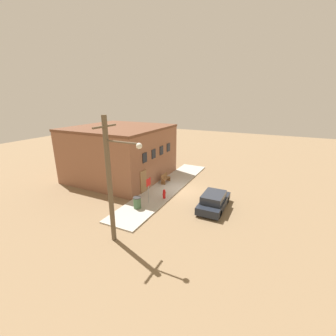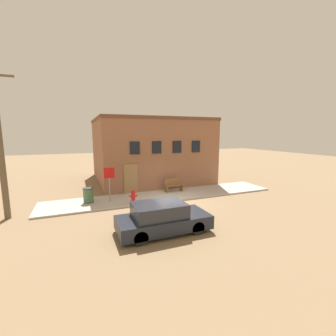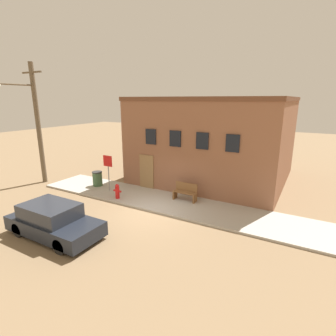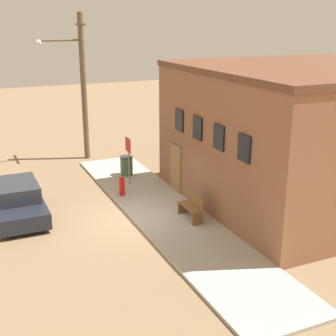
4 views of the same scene
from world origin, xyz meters
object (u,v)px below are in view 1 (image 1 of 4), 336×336
trash_bin (137,203)px  fire_hydrant (164,194)px  bench (165,178)px  utility_pole (111,179)px  stop_sign (149,186)px  parked_car (214,201)px

trash_bin → fire_hydrant: bearing=-23.4°
bench → trash_bin: size_ratio=1.39×
bench → utility_pole: 10.73m
fire_hydrant → stop_sign: 1.87m
stop_sign → bench: 4.91m
trash_bin → utility_pole: size_ratio=0.12×
fire_hydrant → bench: bench is taller
utility_pole → bench: bearing=8.8°
stop_sign → bench: (4.72, 0.84, -1.06)m
stop_sign → fire_hydrant: bearing=-31.1°
bench → parked_car: bearing=-117.9°
trash_bin → parked_car: (2.84, -5.45, 0.06)m
trash_bin → stop_sign: bearing=-14.6°
fire_hydrant → trash_bin: trash_bin is taller
bench → fire_hydrant: bearing=-154.7°
bench → stop_sign: bearing=-170.0°
bench → trash_bin: bench is taller
bench → parked_car: parked_car is taller
trash_bin → utility_pole: (-4.01, -1.03, 3.54)m
fire_hydrant → utility_pole: bearing=179.3°
fire_hydrant → bench: bearing=25.3°
bench → utility_pole: utility_pole is taller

